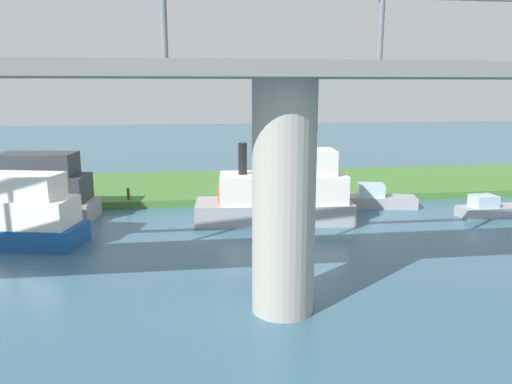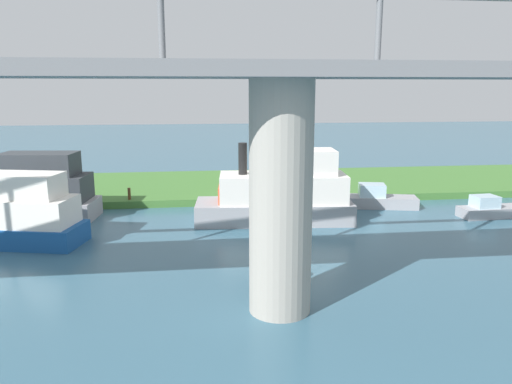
% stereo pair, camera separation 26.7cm
% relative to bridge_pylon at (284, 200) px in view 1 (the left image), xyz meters
% --- Properties ---
extents(ground_plane, '(160.00, 160.00, 0.00)m').
position_rel_bridge_pylon_xyz_m(ground_plane, '(-1.56, -16.50, -4.17)').
color(ground_plane, '#386075').
extents(grassy_bank, '(80.00, 12.00, 0.50)m').
position_rel_bridge_pylon_xyz_m(grassy_bank, '(-1.56, -22.50, -3.92)').
color(grassy_bank, '#427533').
rests_on(grassy_bank, ground).
extents(bridge_pylon, '(2.24, 2.24, 8.34)m').
position_rel_bridge_pylon_xyz_m(bridge_pylon, '(0.00, 0.00, 0.00)').
color(bridge_pylon, '#9E998E').
rests_on(bridge_pylon, ground).
extents(bridge_span, '(56.51, 4.30, 3.25)m').
position_rel_bridge_pylon_xyz_m(bridge_span, '(-0.00, -0.02, 4.67)').
color(bridge_span, slate).
rests_on(bridge_span, bridge_pylon).
extents(person_on_bank, '(0.49, 0.49, 1.39)m').
position_rel_bridge_pylon_xyz_m(person_on_bank, '(-4.09, -18.13, -2.97)').
color(person_on_bank, '#2D334C').
rests_on(person_on_bank, grassy_bank).
extents(mooring_post, '(0.20, 0.20, 0.81)m').
position_rel_bridge_pylon_xyz_m(mooring_post, '(7.51, -17.12, -3.26)').
color(mooring_post, brown).
rests_on(mooring_post, grassy_bank).
extents(riverboat_paddlewheel, '(9.69, 3.95, 4.83)m').
position_rel_bridge_pylon_xyz_m(riverboat_paddlewheel, '(-2.07, -12.09, -2.38)').
color(riverboat_paddlewheel, '#99999E').
rests_on(riverboat_paddlewheel, ground).
extents(motorboat_white, '(9.18, 3.98, 4.54)m').
position_rel_bridge_pylon_xyz_m(motorboat_white, '(13.31, -14.59, -2.48)').
color(motorboat_white, '#99999E').
rests_on(motorboat_white, ground).
extents(motorboat_red, '(4.25, 1.77, 1.39)m').
position_rel_bridge_pylon_xyz_m(motorboat_red, '(-15.49, -11.49, -3.67)').
color(motorboat_red, '#99999E').
rests_on(motorboat_red, ground).
extents(skiff_small, '(8.44, 4.47, 4.11)m').
position_rel_bridge_pylon_xyz_m(skiff_small, '(12.61, -9.50, -2.65)').
color(skiff_small, '#195199').
rests_on(skiff_small, ground).
extents(pontoon_yellow, '(5.06, 2.72, 1.60)m').
position_rel_bridge_pylon_xyz_m(pontoon_yellow, '(-9.45, -14.89, -3.60)').
color(pontoon_yellow, '#99999E').
rests_on(pontoon_yellow, ground).
extents(marker_buoy, '(0.50, 0.50, 0.50)m').
position_rel_bridge_pylon_xyz_m(marker_buoy, '(-1.48, -3.05, -3.92)').
color(marker_buoy, orange).
rests_on(marker_buoy, ground).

